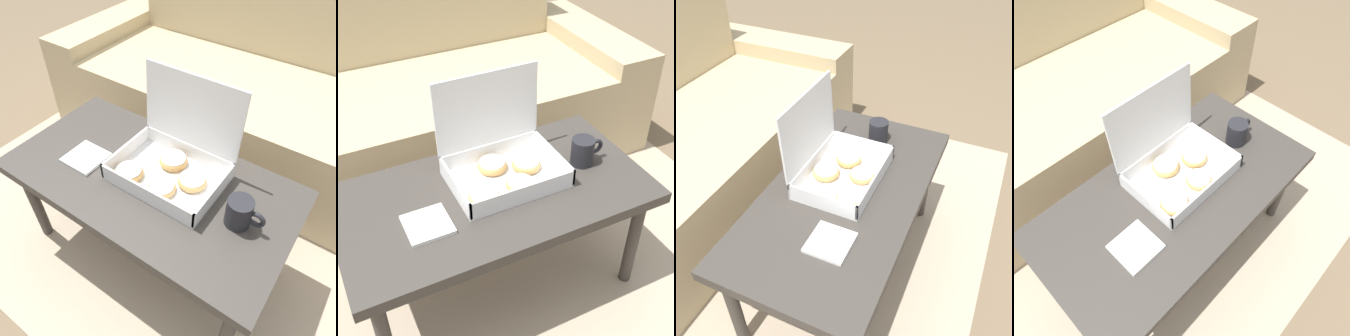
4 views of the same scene
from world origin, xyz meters
TOP-DOWN VIEW (x-y plane):
  - ground_plane at (0.00, 0.00)m, footprint 12.00×12.00m
  - area_rug at (0.00, 0.30)m, footprint 2.29×1.88m
  - couch at (0.00, 0.83)m, footprint 2.17×0.88m
  - coffee_table at (0.00, -0.08)m, footprint 1.02×0.54m
  - pastry_box at (0.06, -0.03)m, footprint 0.37×0.28m
  - coffee_mug at (0.34, -0.09)m, footprint 0.12×0.08m
  - napkin_stack at (-0.24, -0.14)m, footprint 0.13×0.13m

SIDE VIEW (x-z plane):
  - ground_plane at x=0.00m, z-range 0.00..0.00m
  - area_rug at x=0.00m, z-range 0.00..0.01m
  - couch at x=0.00m, z-range -0.14..0.73m
  - coffee_table at x=0.00m, z-range 0.18..0.65m
  - napkin_stack at x=-0.24m, z-range 0.46..0.48m
  - coffee_mug at x=0.34m, z-range 0.46..0.56m
  - pastry_box at x=0.06m, z-range 0.36..0.69m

